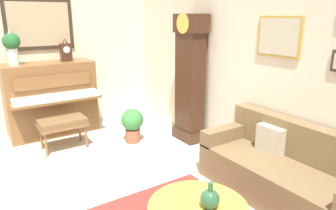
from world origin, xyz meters
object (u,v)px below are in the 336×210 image
object	(u,v)px
mantel_clock	(66,51)
potted_plant	(132,123)
flower_vase	(12,45)
coffee_table	(198,209)
couch	(285,172)
green_jug	(210,199)
piano	(52,98)
grandfather_clock	(190,82)
piano_bench	(63,124)

from	to	relation	value
mantel_clock	potted_plant	bearing A→B (deg)	30.26
mantel_clock	flower_vase	size ratio (longest dim) A/B	0.66
coffee_table	flower_vase	world-z (taller)	flower_vase
couch	coffee_table	world-z (taller)	couch
coffee_table	green_jug	distance (m)	0.15
piano	grandfather_clock	bearing A→B (deg)	49.71
flower_vase	grandfather_clock	bearing A→B (deg)	56.48
coffee_table	mantel_clock	bearing A→B (deg)	-179.47
grandfather_clock	green_jug	world-z (taller)	grandfather_clock
mantel_clock	flower_vase	xyz separation A→B (m)	(-0.00, -0.81, 0.14)
piano_bench	potted_plant	xyz separation A→B (m)	(0.35, 1.01, -0.08)
piano_bench	potted_plant	bearing A→B (deg)	70.95
piano	piano_bench	size ratio (longest dim) A/B	2.06
flower_vase	piano	bearing A→B (deg)	90.26
green_jug	piano	bearing A→B (deg)	-173.52
couch	potted_plant	distance (m)	2.47
couch	flower_vase	bearing A→B (deg)	-148.33
coffee_table	piano_bench	bearing A→B (deg)	-172.06
grandfather_clock	couch	distance (m)	2.08
piano	potted_plant	bearing A→B (deg)	40.75
piano_bench	grandfather_clock	size ratio (longest dim) A/B	0.34
couch	mantel_clock	xyz separation A→B (m)	(-3.49, -1.34, 1.10)
piano	coffee_table	world-z (taller)	piano
piano_bench	flower_vase	world-z (taller)	flower_vase
couch	mantel_clock	size ratio (longest dim) A/B	5.00
coffee_table	potted_plant	xyz separation A→B (m)	(-2.45, 0.62, -0.05)
green_jug	coffee_table	bearing A→B (deg)	-137.06
grandfather_clock	flower_vase	size ratio (longest dim) A/B	3.50
couch	flower_vase	size ratio (longest dim) A/B	3.28
couch	mantel_clock	bearing A→B (deg)	-159.01
mantel_clock	flower_vase	bearing A→B (deg)	-90.03
grandfather_clock	mantel_clock	xyz separation A→B (m)	(-1.53, -1.49, 0.45)
mantel_clock	piano_bench	bearing A→B (deg)	-24.94
couch	flower_vase	xyz separation A→B (m)	(-3.49, -2.15, 1.24)
couch	green_jug	xyz separation A→B (m)	(0.15, -1.24, 0.18)
coffee_table	potted_plant	size ratio (longest dim) A/B	1.57
piano_bench	flower_vase	xyz separation A→B (m)	(-0.77, -0.46, 1.15)
piano_bench	green_jug	size ratio (longest dim) A/B	2.92
piano	mantel_clock	bearing A→B (deg)	89.50
piano_bench	couch	bearing A→B (deg)	31.94
grandfather_clock	coffee_table	bearing A→B (deg)	-35.51
grandfather_clock	potted_plant	bearing A→B (deg)	-116.00
potted_plant	grandfather_clock	bearing A→B (deg)	64.00
grandfather_clock	piano	bearing A→B (deg)	-130.29
piano	couch	xyz separation A→B (m)	(3.49, 1.65, -0.31)
piano_bench	coffee_table	xyz separation A→B (m)	(2.80, 0.39, -0.03)
grandfather_clock	coffee_table	world-z (taller)	grandfather_clock
flower_vase	green_jug	size ratio (longest dim) A/B	2.42
piano	potted_plant	distance (m)	1.51
flower_vase	green_jug	xyz separation A→B (m)	(3.64, 0.92, -1.07)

